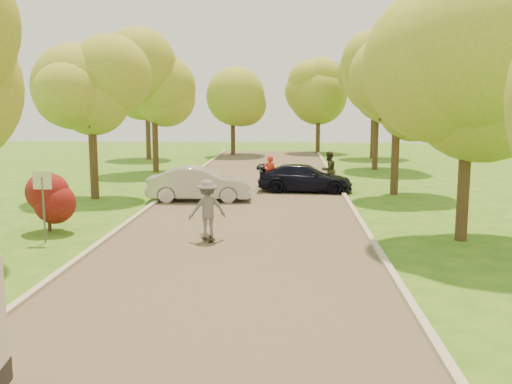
% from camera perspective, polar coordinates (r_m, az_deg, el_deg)
% --- Properties ---
extents(ground, '(100.00, 100.00, 0.00)m').
position_cam_1_polar(ground, '(13.13, -3.49, -9.57)').
color(ground, '#2E6818').
rests_on(ground, ground).
extents(road, '(8.00, 60.00, 0.01)m').
position_cam_1_polar(road, '(20.84, -0.94, -2.63)').
color(road, '#4C4438').
rests_on(road, ground).
extents(curb_left, '(0.18, 60.00, 0.12)m').
position_cam_1_polar(curb_left, '(21.50, -11.78, -2.32)').
color(curb_left, '#B2AD9E').
rests_on(curb_left, ground).
extents(curb_right, '(0.18, 60.00, 0.12)m').
position_cam_1_polar(curb_right, '(20.93, 10.20, -2.57)').
color(curb_right, '#B2AD9E').
rests_on(curb_right, ground).
extents(street_sign, '(0.55, 0.06, 2.17)m').
position_cam_1_polar(street_sign, '(18.10, -20.55, 0.07)').
color(street_sign, '#59595E').
rests_on(street_sign, ground).
extents(red_shrub, '(1.70, 1.70, 1.95)m').
position_cam_1_polar(red_shrub, '(19.73, -20.07, -0.59)').
color(red_shrub, '#382619').
rests_on(red_shrub, ground).
extents(tree_l_midb, '(4.30, 4.20, 6.62)m').
position_cam_1_polar(tree_l_midb, '(25.75, -15.81, 9.47)').
color(tree_l_midb, '#382619').
rests_on(tree_l_midb, ground).
extents(tree_l_far, '(4.92, 4.80, 7.79)m').
position_cam_1_polar(tree_l_far, '(35.29, -9.86, 10.83)').
color(tree_l_far, '#382619').
rests_on(tree_l_far, ground).
extents(tree_r_mida, '(5.13, 5.00, 7.95)m').
position_cam_1_polar(tree_r_mida, '(18.29, 21.37, 12.61)').
color(tree_r_mida, '#382619').
rests_on(tree_r_mida, ground).
extents(tree_r_midb, '(4.51, 4.40, 7.01)m').
position_cam_1_polar(tree_r_midb, '(26.87, 14.40, 10.11)').
color(tree_r_midb, '#382619').
rests_on(tree_r_midb, ground).
extents(tree_r_far, '(5.33, 5.20, 8.34)m').
position_cam_1_polar(tree_r_far, '(36.86, 12.42, 11.23)').
color(tree_r_far, '#382619').
rests_on(tree_r_far, ground).
extents(tree_bg_a, '(5.12, 5.00, 7.72)m').
position_cam_1_polar(tree_bg_a, '(43.61, -10.57, 10.20)').
color(tree_bg_a, '#382619').
rests_on(tree_bg_a, ground).
extents(tree_bg_b, '(5.12, 5.00, 7.95)m').
position_cam_1_polar(tree_bg_b, '(44.90, 12.04, 10.39)').
color(tree_bg_b, '#382619').
rests_on(tree_bg_b, ground).
extents(tree_bg_c, '(4.92, 4.80, 7.33)m').
position_cam_1_polar(tree_bg_c, '(46.58, -2.08, 9.88)').
color(tree_bg_c, '#382619').
rests_on(tree_bg_c, ground).
extents(tree_bg_d, '(5.12, 5.00, 7.72)m').
position_cam_1_polar(tree_bg_d, '(48.46, 6.55, 10.13)').
color(tree_bg_d, '#382619').
rests_on(tree_bg_d, ground).
extents(silver_sedan, '(4.50, 1.79, 1.46)m').
position_cam_1_polar(silver_sedan, '(24.60, -5.67, 0.80)').
color(silver_sedan, '#ACADB1').
rests_on(silver_sedan, ground).
extents(dark_sedan, '(4.60, 2.15, 1.30)m').
position_cam_1_polar(dark_sedan, '(27.13, 4.91, 1.38)').
color(dark_sedan, black).
rests_on(dark_sedan, ground).
extents(longboard, '(0.58, 0.93, 0.11)m').
position_cam_1_polar(longboard, '(17.54, -4.85, -4.54)').
color(longboard, black).
rests_on(longboard, ground).
extents(skateboarder, '(1.30, 1.04, 1.76)m').
position_cam_1_polar(skateboarder, '(17.35, -4.88, -1.65)').
color(skateboarder, slate).
rests_on(skateboarder, longboard).
extents(person_striped, '(0.64, 0.44, 1.71)m').
position_cam_1_polar(person_striped, '(27.23, 1.39, 1.88)').
color(person_striped, red).
rests_on(person_striped, ground).
extents(person_olive, '(1.12, 1.10, 1.82)m').
position_cam_1_polar(person_olive, '(28.50, 7.27, 2.22)').
color(person_olive, '#333620').
rests_on(person_olive, ground).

